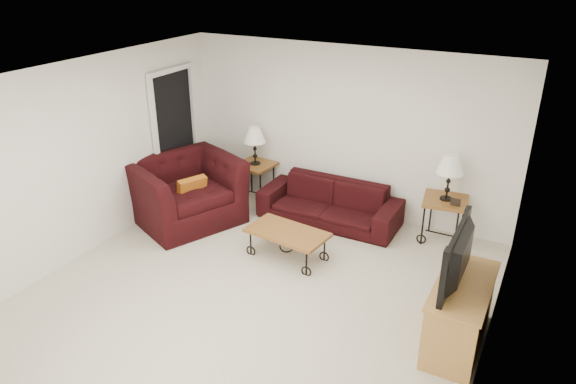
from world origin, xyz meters
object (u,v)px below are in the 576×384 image
object	(u,v)px
lamp_right	(449,177)
side_table_left	(256,181)
coffee_table	(287,244)
side_table_right	(443,220)
backpack	(382,228)
sofa	(329,203)
tv_stand	(459,314)
lamp_left	(255,146)
armchair	(186,191)
television	(466,257)

from	to	relation	value
lamp_right	side_table_left	bearing A→B (deg)	-180.00
lamp_right	coffee_table	world-z (taller)	lamp_right
side_table_right	backpack	size ratio (longest dim) A/B	1.50
side_table_left	coffee_table	size ratio (longest dim) A/B	0.58
sofa	tv_stand	distance (m)	2.91
lamp_left	backpack	distance (m)	2.39
side_table_right	armchair	xyz separation A→B (m)	(-3.48, -1.13, 0.15)
backpack	side_table_right	bearing A→B (deg)	11.24
sofa	side_table_left	bearing A→B (deg)	172.48
backpack	lamp_left	bearing A→B (deg)	152.06
tv_stand	armchair	bearing A→B (deg)	167.42
lamp_left	armchair	distance (m)	1.31
armchair	tv_stand	size ratio (longest dim) A/B	1.24
sofa	side_table_right	world-z (taller)	side_table_right
side_table_right	tv_stand	bearing A→B (deg)	-73.01
armchair	backpack	world-z (taller)	armchair
side_table_left	backpack	bearing A→B (deg)	-10.12
sofa	lamp_right	world-z (taller)	lamp_right
armchair	side_table_right	bearing A→B (deg)	-47.93
lamp_left	backpack	world-z (taller)	lamp_left
lamp_left	armchair	size ratio (longest dim) A/B	0.42
sofa	side_table_left	xyz separation A→B (m)	(-1.36, 0.18, 0.00)
side_table_left	lamp_left	size ratio (longest dim) A/B	1.00
tv_stand	side_table_left	bearing A→B (deg)	150.37
sofa	side_table_right	bearing A→B (deg)	6.38
side_table_left	coffee_table	bearing A→B (deg)	-46.85
sofa	coffee_table	size ratio (longest dim) A/B	1.98
lamp_left	television	distance (m)	4.13
lamp_right	tv_stand	distance (m)	2.22
side_table_left	tv_stand	xyz separation A→B (m)	(3.60, -2.05, 0.05)
tv_stand	television	world-z (taller)	television
side_table_right	backpack	bearing A→B (deg)	-150.94
lamp_left	television	bearing A→B (deg)	-29.77
side_table_right	armchair	bearing A→B (deg)	-161.98
side_table_right	lamp_left	xyz separation A→B (m)	(-2.98, -0.00, 0.59)
lamp_right	armchair	bearing A→B (deg)	-161.98
coffee_table	backpack	size ratio (longest dim) A/B	2.45
side_table_left	backpack	size ratio (longest dim) A/B	1.43
side_table_right	television	world-z (taller)	television
side_table_left	tv_stand	size ratio (longest dim) A/B	0.52
lamp_left	television	world-z (taller)	television
lamp_right	sofa	bearing A→B (deg)	-173.62
coffee_table	television	bearing A→B (deg)	-16.21
tv_stand	lamp_left	bearing A→B (deg)	150.37
coffee_table	television	world-z (taller)	television
sofa	tv_stand	xyz separation A→B (m)	(2.24, -1.87, 0.05)
lamp_left	tv_stand	size ratio (longest dim) A/B	0.52
side_table_right	lamp_right	distance (m)	0.63
side_table_left	television	world-z (taller)	television
lamp_left	television	xyz separation A→B (m)	(3.58, -2.05, 0.10)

